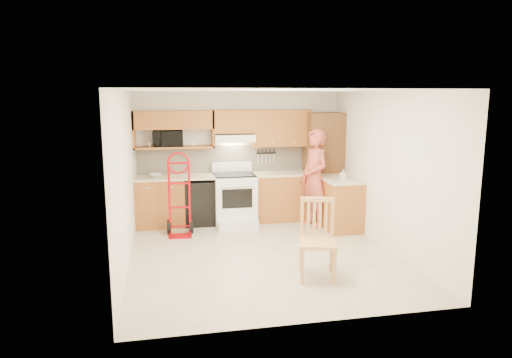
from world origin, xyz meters
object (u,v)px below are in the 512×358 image
object	(u,v)px
hand_truck	(179,198)
microwave	(168,138)
person	(314,178)
dining_chair	(318,240)
range	(235,195)

from	to	relation	value
hand_truck	microwave	bearing A→B (deg)	103.98
person	dining_chair	xyz separation A→B (m)	(-0.75, -2.42, -0.38)
range	microwave	bearing A→B (deg)	164.93
person	range	bearing A→B (deg)	-119.28
microwave	person	size ratio (longest dim) A/B	0.30
range	dining_chair	bearing A→B (deg)	-76.51
microwave	dining_chair	xyz separation A→B (m)	(1.89, -3.15, -1.11)
hand_truck	dining_chair	world-z (taller)	hand_truck
microwave	range	xyz separation A→B (m)	(1.21, -0.33, -1.07)
person	hand_truck	bearing A→B (deg)	-101.22
person	dining_chair	distance (m)	2.56
range	person	distance (m)	1.53
range	dining_chair	xyz separation A→B (m)	(0.68, -2.83, -0.04)
hand_truck	range	bearing A→B (deg)	28.94
microwave	person	bearing A→B (deg)	-14.21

